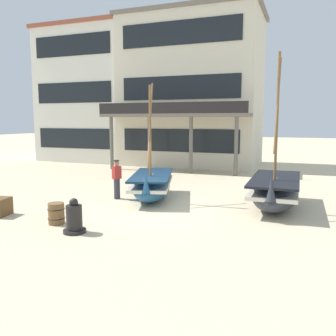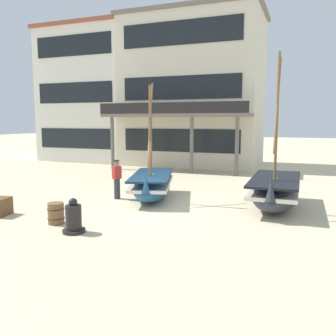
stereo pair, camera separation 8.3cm
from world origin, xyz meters
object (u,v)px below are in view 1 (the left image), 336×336
at_px(fisherman_by_hull, 117,180).
at_px(harbor_building_annex, 97,96).
at_px(wooden_barrel, 56,213).
at_px(capstan_winch, 74,219).
at_px(fishing_boat_centre_large, 152,185).
at_px(fishing_boat_near_left, 275,191).
at_px(harbor_building_main, 192,91).

relative_size(fisherman_by_hull, harbor_building_annex, 0.15).
bearing_deg(wooden_barrel, capstan_winch, -26.96).
xyz_separation_m(fishing_boat_centre_large, capstan_winch, (-0.33, -5.12, -0.18)).
relative_size(fishing_boat_near_left, harbor_building_annex, 0.53).
bearing_deg(fishing_boat_centre_large, wooden_barrel, -107.34).
bearing_deg(harbor_building_main, fishing_boat_centre_large, -80.49).
height_order(capstan_winch, harbor_building_main, harbor_building_main).
bearing_deg(harbor_building_annex, capstan_winch, -60.24).
relative_size(capstan_winch, harbor_building_main, 0.10).
xyz_separation_m(fishing_boat_near_left, capstan_winch, (-5.41, -5.36, -0.23)).
relative_size(fisherman_by_hull, capstan_winch, 1.58).
xyz_separation_m(capstan_winch, harbor_building_main, (-1.75, 17.55, 5.10)).
xyz_separation_m(capstan_winch, harbor_building_annex, (-10.47, 18.31, 5.02)).
height_order(fishing_boat_near_left, harbor_building_main, harbor_building_main).
xyz_separation_m(fisherman_by_hull, harbor_building_main, (-0.67, 12.95, 4.69)).
xyz_separation_m(fishing_boat_near_left, fishing_boat_centre_large, (-5.08, -0.24, -0.05)).
bearing_deg(fishing_boat_near_left, fishing_boat_centre_large, -177.31).
bearing_deg(fishing_boat_near_left, harbor_building_main, 120.43).
bearing_deg(harbor_building_main, wooden_barrel, -87.79).
bearing_deg(harbor_building_annex, fishing_boat_centre_large, -50.68).
distance_m(harbor_building_main, harbor_building_annex, 8.75).
distance_m(fishing_boat_near_left, capstan_winch, 7.62).
bearing_deg(capstan_winch, harbor_building_annex, 119.76).
distance_m(fishing_boat_near_left, harbor_building_annex, 21.03).
height_order(capstan_winch, wooden_barrel, capstan_winch).
relative_size(fisherman_by_hull, wooden_barrel, 2.41).
xyz_separation_m(wooden_barrel, harbor_building_annex, (-9.37, 17.75, 5.10)).
bearing_deg(fishing_boat_centre_large, fisherman_by_hull, -159.85).
relative_size(capstan_winch, harbor_building_annex, 0.10).
bearing_deg(harbor_building_annex, fishing_boat_near_left, -39.19).
distance_m(fisherman_by_hull, capstan_winch, 4.75).
bearing_deg(harbor_building_annex, harbor_building_main, -4.95).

